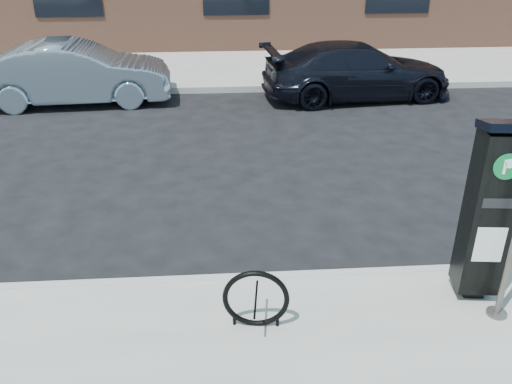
{
  "coord_description": "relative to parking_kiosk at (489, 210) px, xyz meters",
  "views": [
    {
      "loc": [
        -0.61,
        -5.24,
        3.92
      ],
      "look_at": [
        -0.2,
        0.5,
        0.99
      ],
      "focal_mm": 38.0,
      "sensor_mm": 36.0,
      "label": 1
    }
  ],
  "objects": [
    {
      "name": "ground",
      "position": [
        -2.15,
        0.51,
        -1.21
      ],
      "size": [
        120.0,
        120.0,
        0.0
      ],
      "primitive_type": "plane",
      "color": "black",
      "rests_on": "ground"
    },
    {
      "name": "sidewalk_far",
      "position": [
        -2.15,
        14.51,
        -1.14
      ],
      "size": [
        60.0,
        12.0,
        0.15
      ],
      "primitive_type": "cube",
      "color": "gray",
      "rests_on": "ground"
    },
    {
      "name": "curb_near",
      "position": [
        -2.15,
        0.49,
        -1.14
      ],
      "size": [
        60.0,
        0.12,
        0.16
      ],
      "primitive_type": "cube",
      "color": "#9E9B93",
      "rests_on": "ground"
    },
    {
      "name": "curb_far",
      "position": [
        -2.15,
        8.53,
        -1.14
      ],
      "size": [
        60.0,
        0.12,
        0.16
      ],
      "primitive_type": "cube",
      "color": "#9E9B93",
      "rests_on": "ground"
    },
    {
      "name": "parking_kiosk",
      "position": [
        0.0,
        0.0,
        0.0
      ],
      "size": [
        0.52,
        0.47,
        2.07
      ],
      "rotation": [
        0.0,
        0.0,
        -0.11
      ],
      "color": "black",
      "rests_on": "sidewalk_near"
    },
    {
      "name": "bike_rack",
      "position": [
        -2.45,
        -0.37,
        -0.73
      ],
      "size": [
        0.68,
        0.14,
        0.68
      ],
      "rotation": [
        0.0,
        0.0,
        -0.12
      ],
      "color": "black",
      "rests_on": "sidewalk_near"
    },
    {
      "name": "car_silver",
      "position": [
        -6.05,
        7.91,
        -0.5
      ],
      "size": [
        4.4,
        1.8,
        1.42
      ],
      "primitive_type": "imported",
      "rotation": [
        0.0,
        0.0,
        1.64
      ],
      "color": "#8194A4",
      "rests_on": "ground"
    },
    {
      "name": "car_dark",
      "position": [
        0.55,
        7.88,
        -0.56
      ],
      "size": [
        4.69,
        2.31,
        1.31
      ],
      "primitive_type": "imported",
      "rotation": [
        0.0,
        0.0,
        1.68
      ],
      "color": "black",
      "rests_on": "ground"
    }
  ]
}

